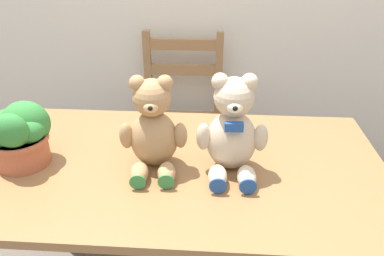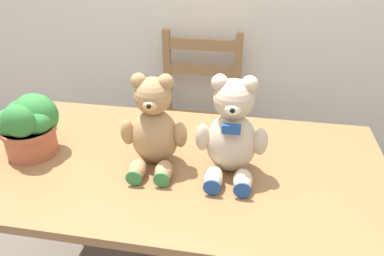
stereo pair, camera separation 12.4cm
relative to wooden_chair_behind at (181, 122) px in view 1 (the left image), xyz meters
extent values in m
cube|color=olive|center=(0.05, -0.78, 0.23)|extent=(1.48, 0.80, 0.03)
cube|color=olive|center=(-0.64, -0.42, -0.13)|extent=(0.06, 0.06, 0.68)
cube|color=olive|center=(0.74, -0.42, -0.13)|extent=(0.06, 0.06, 0.68)
cube|color=#997047|center=(0.00, -0.05, -0.02)|extent=(0.44, 0.44, 0.03)
cube|color=#997047|center=(0.20, -0.25, -0.25)|extent=(0.04, 0.04, 0.42)
cube|color=#997047|center=(-0.20, -0.25, -0.25)|extent=(0.04, 0.04, 0.42)
cube|color=#997047|center=(0.20, 0.15, 0.01)|extent=(0.04, 0.04, 0.94)
cube|color=#997047|center=(-0.20, 0.15, 0.01)|extent=(0.04, 0.04, 0.94)
cube|color=#997047|center=(0.00, 0.15, 0.40)|extent=(0.36, 0.03, 0.06)
cube|color=#997047|center=(0.00, 0.15, 0.26)|extent=(0.36, 0.03, 0.06)
cube|color=#997047|center=(0.91, -0.56, -0.02)|extent=(0.04, 0.04, 0.88)
ellipsoid|color=tan|center=(-0.02, -0.78, 0.34)|extent=(0.17, 0.15, 0.20)
sphere|color=tan|center=(-0.02, -0.78, 0.49)|extent=(0.12, 0.12, 0.12)
sphere|color=tan|center=(0.03, -0.78, 0.54)|extent=(0.05, 0.05, 0.05)
sphere|color=tan|center=(-0.06, -0.79, 0.54)|extent=(0.05, 0.05, 0.05)
ellipsoid|color=#E5B279|center=(-0.01, -0.83, 0.48)|extent=(0.06, 0.05, 0.04)
sphere|color=black|center=(-0.01, -0.85, 0.49)|extent=(0.02, 0.02, 0.02)
ellipsoid|color=tan|center=(0.08, -0.79, 0.36)|extent=(0.05, 0.05, 0.09)
ellipsoid|color=tan|center=(-0.10, -0.81, 0.36)|extent=(0.05, 0.05, 0.09)
ellipsoid|color=tan|center=(0.04, -0.88, 0.27)|extent=(0.07, 0.10, 0.06)
cylinder|color=#337F42|center=(0.04, -0.93, 0.27)|extent=(0.05, 0.01, 0.05)
ellipsoid|color=tan|center=(-0.05, -0.89, 0.27)|extent=(0.07, 0.10, 0.06)
cylinder|color=#337F42|center=(-0.05, -0.94, 0.27)|extent=(0.05, 0.01, 0.05)
ellipsoid|color=beige|center=(0.25, -0.78, 0.34)|extent=(0.17, 0.15, 0.21)
sphere|color=beige|center=(0.25, -0.78, 0.50)|extent=(0.13, 0.13, 0.13)
sphere|color=beige|center=(0.29, -0.78, 0.55)|extent=(0.05, 0.05, 0.05)
sphere|color=beige|center=(0.20, -0.78, 0.55)|extent=(0.05, 0.05, 0.05)
ellipsoid|color=white|center=(0.25, -0.83, 0.49)|extent=(0.06, 0.05, 0.04)
sphere|color=black|center=(0.25, -0.85, 0.50)|extent=(0.02, 0.02, 0.02)
ellipsoid|color=beige|center=(0.34, -0.80, 0.37)|extent=(0.05, 0.05, 0.10)
ellipsoid|color=beige|center=(0.15, -0.80, 0.37)|extent=(0.05, 0.05, 0.10)
ellipsoid|color=beige|center=(0.30, -0.89, 0.27)|extent=(0.06, 0.11, 0.06)
cylinder|color=#1E4793|center=(0.30, -0.94, 0.27)|extent=(0.05, 0.01, 0.05)
ellipsoid|color=beige|center=(0.20, -0.89, 0.27)|extent=(0.06, 0.11, 0.06)
cylinder|color=#1E4793|center=(0.20, -0.94, 0.27)|extent=(0.05, 0.01, 0.05)
cube|color=#1E4793|center=(0.25, -0.85, 0.43)|extent=(0.06, 0.02, 0.03)
cylinder|color=#B25B3D|center=(-0.47, -0.81, 0.29)|extent=(0.18, 0.18, 0.11)
cylinder|color=#B25B3D|center=(-0.47, -0.81, 0.34)|extent=(0.19, 0.19, 0.02)
ellipsoid|color=#337F38|center=(-0.44, -0.82, 0.38)|extent=(0.12, 0.10, 0.09)
ellipsoid|color=#337F38|center=(-0.46, -0.78, 0.38)|extent=(0.17, 0.14, 0.16)
ellipsoid|color=#337F38|center=(-0.52, -0.77, 0.37)|extent=(0.12, 0.09, 0.11)
ellipsoid|color=#337F38|center=(-0.50, -0.83, 0.37)|extent=(0.14, 0.11, 0.11)
ellipsoid|color=#337F38|center=(-0.46, -0.87, 0.40)|extent=(0.12, 0.09, 0.12)
camera|label=1|loc=(0.19, -1.87, 0.98)|focal=35.00mm
camera|label=2|loc=(0.31, -1.85, 0.98)|focal=35.00mm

